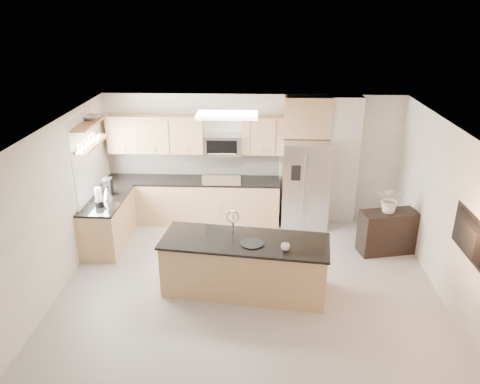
{
  "coord_description": "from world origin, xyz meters",
  "views": [
    {
      "loc": [
        0.12,
        -5.92,
        4.29
      ],
      "look_at": [
        -0.18,
        1.3,
        1.33
      ],
      "focal_mm": 35.0,
      "sensor_mm": 36.0,
      "label": 1
    }
  ],
  "objects_px": {
    "flower_vase": "(392,193)",
    "television": "(464,236)",
    "refrigerator": "(305,183)",
    "coffee_maker": "(108,187)",
    "credenza": "(387,232)",
    "kettle": "(107,193)",
    "island": "(245,265)",
    "platter": "(252,243)",
    "blender": "(99,198)",
    "bowl": "(91,117)",
    "cup": "(285,247)",
    "range": "(223,200)",
    "microwave": "(222,145)"
  },
  "relations": [
    {
      "from": "platter",
      "to": "kettle",
      "type": "distance_m",
      "value": 3.08
    },
    {
      "from": "flower_vase",
      "to": "television",
      "type": "distance_m",
      "value": 2.02
    },
    {
      "from": "coffee_maker",
      "to": "bowl",
      "type": "xyz_separation_m",
      "value": [
        -0.16,
        0.01,
        1.32
      ]
    },
    {
      "from": "refrigerator",
      "to": "kettle",
      "type": "bearing_deg",
      "value": -164.13
    },
    {
      "from": "microwave",
      "to": "bowl",
      "type": "xyz_separation_m",
      "value": [
        -2.25,
        -0.93,
        0.76
      ]
    },
    {
      "from": "credenza",
      "to": "kettle",
      "type": "relative_size",
      "value": 3.59
    },
    {
      "from": "microwave",
      "to": "blender",
      "type": "bearing_deg",
      "value": -143.73
    },
    {
      "from": "bowl",
      "to": "range",
      "type": "bearing_deg",
      "value": 19.68
    },
    {
      "from": "microwave",
      "to": "flower_vase",
      "type": "bearing_deg",
      "value": -22.59
    },
    {
      "from": "credenza",
      "to": "flower_vase",
      "type": "xyz_separation_m",
      "value": [
        -0.01,
        0.0,
        0.77
      ]
    },
    {
      "from": "microwave",
      "to": "cup",
      "type": "bearing_deg",
      "value": -68.66
    },
    {
      "from": "credenza",
      "to": "flower_vase",
      "type": "height_order",
      "value": "flower_vase"
    },
    {
      "from": "coffee_maker",
      "to": "television",
      "type": "relative_size",
      "value": 0.28
    },
    {
      "from": "platter",
      "to": "refrigerator",
      "type": "bearing_deg",
      "value": 68.44
    },
    {
      "from": "credenza",
      "to": "cup",
      "type": "height_order",
      "value": "cup"
    },
    {
      "from": "cup",
      "to": "platter",
      "type": "height_order",
      "value": "cup"
    },
    {
      "from": "bowl",
      "to": "flower_vase",
      "type": "relative_size",
      "value": 0.54
    },
    {
      "from": "credenza",
      "to": "kettle",
      "type": "distance_m",
      "value": 5.15
    },
    {
      "from": "island",
      "to": "platter",
      "type": "distance_m",
      "value": 0.48
    },
    {
      "from": "island",
      "to": "credenza",
      "type": "distance_m",
      "value": 2.88
    },
    {
      "from": "platter",
      "to": "flower_vase",
      "type": "height_order",
      "value": "flower_vase"
    },
    {
      "from": "island",
      "to": "flower_vase",
      "type": "bearing_deg",
      "value": 35.0
    },
    {
      "from": "island",
      "to": "credenza",
      "type": "bearing_deg",
      "value": 34.84
    },
    {
      "from": "flower_vase",
      "to": "television",
      "type": "bearing_deg",
      "value": -77.54
    },
    {
      "from": "bowl",
      "to": "coffee_maker",
      "type": "bearing_deg",
      "value": -4.49
    },
    {
      "from": "credenza",
      "to": "bowl",
      "type": "bearing_deg",
      "value": 163.89
    },
    {
      "from": "platter",
      "to": "kettle",
      "type": "relative_size",
      "value": 1.31
    },
    {
      "from": "refrigerator",
      "to": "platter",
      "type": "height_order",
      "value": "refrigerator"
    },
    {
      "from": "refrigerator",
      "to": "blender",
      "type": "height_order",
      "value": "refrigerator"
    },
    {
      "from": "range",
      "to": "blender",
      "type": "height_order",
      "value": "blender"
    },
    {
      "from": "range",
      "to": "platter",
      "type": "height_order",
      "value": "range"
    },
    {
      "from": "refrigerator",
      "to": "coffee_maker",
      "type": "bearing_deg",
      "value": -168.4
    },
    {
      "from": "range",
      "to": "television",
      "type": "height_order",
      "value": "television"
    },
    {
      "from": "microwave",
      "to": "blender",
      "type": "xyz_separation_m",
      "value": [
        -2.08,
        -1.52,
        -0.56
      ]
    },
    {
      "from": "island",
      "to": "blender",
      "type": "xyz_separation_m",
      "value": [
        -2.61,
        1.1,
        0.63
      ]
    },
    {
      "from": "blender",
      "to": "television",
      "type": "xyz_separation_m",
      "value": [
        5.59,
        -1.72,
        0.28
      ]
    },
    {
      "from": "cup",
      "to": "television",
      "type": "relative_size",
      "value": 0.12
    },
    {
      "from": "credenza",
      "to": "cup",
      "type": "distance_m",
      "value": 2.59
    },
    {
      "from": "bowl",
      "to": "flower_vase",
      "type": "bearing_deg",
      "value": -3.77
    },
    {
      "from": "kettle",
      "to": "bowl",
      "type": "distance_m",
      "value": 1.39
    },
    {
      "from": "flower_vase",
      "to": "microwave",
      "type": "bearing_deg",
      "value": 157.41
    },
    {
      "from": "island",
      "to": "bowl",
      "type": "distance_m",
      "value": 3.79
    },
    {
      "from": "cup",
      "to": "flower_vase",
      "type": "relative_size",
      "value": 0.17
    },
    {
      "from": "television",
      "to": "microwave",
      "type": "bearing_deg",
      "value": 47.25
    },
    {
      "from": "flower_vase",
      "to": "television",
      "type": "xyz_separation_m",
      "value": [
        0.43,
        -1.96,
        0.18
      ]
    },
    {
      "from": "bowl",
      "to": "television",
      "type": "distance_m",
      "value": 6.29
    },
    {
      "from": "credenza",
      "to": "refrigerator",
      "type": "bearing_deg",
      "value": 129.67
    },
    {
      "from": "flower_vase",
      "to": "blender",
      "type": "bearing_deg",
      "value": -177.3
    },
    {
      "from": "microwave",
      "to": "credenza",
      "type": "bearing_deg",
      "value": -22.61
    },
    {
      "from": "platter",
      "to": "bowl",
      "type": "distance_m",
      "value": 3.72
    }
  ]
}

